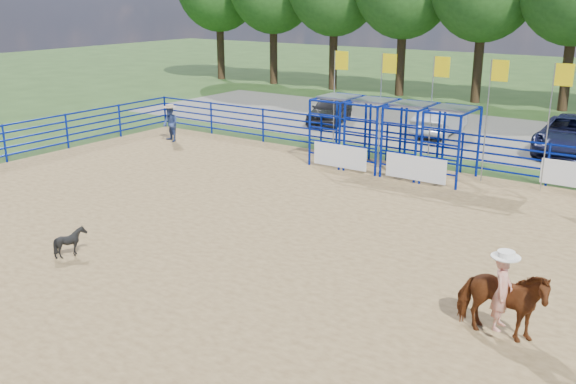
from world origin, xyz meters
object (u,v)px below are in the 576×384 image
Objects in this scene: car_b at (440,120)px; car_c at (572,135)px; car_a at (330,110)px; calf at (71,242)px; spectator_cowboy at (170,123)px; horse_and_rider at (502,295)px.

car_b is 5.80m from car_c.
calf is at bearing -93.66° from car_a.
car_b is at bearing -33.16° from calf.
car_a reaches higher than calf.
spectator_cowboy is at bearing -156.07° from car_c.
calf is 19.14m from car_b.
car_a is 0.74× the size of car_c.
car_c is at bearing 27.64° from spectator_cowboy.
spectator_cowboy reaches higher than car_c.
horse_and_rider reaches higher than car_c.
spectator_cowboy is at bearing 153.00° from horse_and_rider.
horse_and_rider is at bearing -27.00° from spectator_cowboy.
calf is 18.90m from car_a.
car_c reaches higher than car_b.
car_c reaches higher than car_a.
spectator_cowboy is 0.30× the size of car_c.
calf is 0.14× the size of car_c.
calf is 0.18× the size of car_b.
calf is at bearing 79.90° from car_b.
calf is 0.19× the size of car_a.
horse_and_rider is 0.59× the size of car_b.
car_c is at bearing 97.55° from horse_and_rider.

